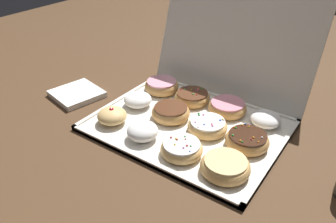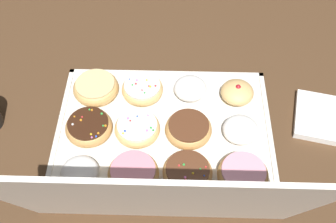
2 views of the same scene
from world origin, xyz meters
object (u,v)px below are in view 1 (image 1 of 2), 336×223
(powdered_filled_donut_1, at_px, (143,131))
(sprinkle_donut_6, at_px, (208,126))
(powdered_filled_donut_4, at_px, (138,100))
(pink_frosted_donut_10, at_px, (227,107))
(jelly_filled_donut_0, at_px, (112,116))
(powdered_filled_donut_11, at_px, (266,119))
(sprinkle_donut_9, at_px, (192,97))
(pink_frosted_donut_8, at_px, (162,86))
(sprinkle_donut_2, at_px, (182,148))
(sprinkle_donut_7, at_px, (247,140))
(chocolate_frosted_donut_5, at_px, (171,112))
(donut_box, at_px, (188,125))
(napkin_stack, at_px, (77,94))
(glazed_ring_donut_3, at_px, (225,166))

(powdered_filled_donut_1, relative_size, sprinkle_donut_6, 0.76)
(powdered_filled_donut_4, xyz_separation_m, pink_frosted_donut_10, (0.25, 0.13, -0.00))
(jelly_filled_donut_0, distance_m, powdered_filled_donut_1, 0.12)
(powdered_filled_donut_11, bearing_deg, sprinkle_donut_9, -178.28)
(powdered_filled_donut_1, distance_m, powdered_filled_donut_4, 0.18)
(pink_frosted_donut_8, height_order, powdered_filled_donut_11, same)
(sprinkle_donut_2, xyz_separation_m, pink_frosted_donut_10, (0.00, 0.25, 0.00))
(sprinkle_donut_6, bearing_deg, sprinkle_donut_7, -0.07)
(jelly_filled_donut_0, xyz_separation_m, chocolate_frosted_donut_5, (0.13, 0.12, -0.00))
(donut_box, distance_m, sprinkle_donut_7, 0.19)
(sprinkle_donut_7, xyz_separation_m, napkin_stack, (-0.59, -0.06, -0.02))
(jelly_filled_donut_0, distance_m, sprinkle_donut_9, 0.27)
(chocolate_frosted_donut_5, height_order, pink_frosted_donut_10, chocolate_frosted_donut_5)
(donut_box, distance_m, powdered_filled_donut_4, 0.19)
(donut_box, height_order, sprinkle_donut_6, sprinkle_donut_6)
(pink_frosted_donut_8, bearing_deg, sprinkle_donut_7, -18.43)
(jelly_filled_donut_0, distance_m, pink_frosted_donut_8, 0.24)
(donut_box, relative_size, sprinkle_donut_2, 4.88)
(pink_frosted_donut_10, bearing_deg, sprinkle_donut_2, -91.02)
(sprinkle_donut_6, height_order, sprinkle_donut_9, same)
(glazed_ring_donut_3, xyz_separation_m, pink_frosted_donut_8, (-0.37, 0.25, 0.00))
(pink_frosted_donut_10, relative_size, powdered_filled_donut_11, 1.35)
(jelly_filled_donut_0, bearing_deg, powdered_filled_donut_11, 33.19)
(powdered_filled_donut_4, bearing_deg, glazed_ring_donut_3, -18.87)
(jelly_filled_donut_0, bearing_deg, pink_frosted_donut_8, 88.84)
(donut_box, relative_size, pink_frosted_donut_10, 4.56)
(sprinkle_donut_2, relative_size, sprinkle_donut_9, 0.96)
(sprinkle_donut_9, bearing_deg, donut_box, -64.04)
(pink_frosted_donut_10, bearing_deg, powdered_filled_donut_11, 0.68)
(pink_frosted_donut_8, bearing_deg, napkin_stack, -141.47)
(chocolate_frosted_donut_5, xyz_separation_m, powdered_filled_donut_11, (0.25, 0.13, -0.00))
(powdered_filled_donut_4, xyz_separation_m, pink_frosted_donut_8, (0.00, 0.12, -0.00))
(sprinkle_donut_6, bearing_deg, sprinkle_donut_9, 135.99)
(jelly_filled_donut_0, xyz_separation_m, powdered_filled_donut_11, (0.37, 0.24, -0.00))
(chocolate_frosted_donut_5, relative_size, sprinkle_donut_7, 1.00)
(pink_frosted_donut_8, height_order, pink_frosted_donut_10, pink_frosted_donut_8)
(donut_box, xyz_separation_m, pink_frosted_donut_10, (0.07, 0.13, 0.02))
(chocolate_frosted_donut_5, relative_size, sprinkle_donut_6, 1.02)
(powdered_filled_donut_4, bearing_deg, powdered_filled_donut_1, -46.47)
(sprinkle_donut_7, height_order, pink_frosted_donut_10, sprinkle_donut_7)
(sprinkle_donut_9, bearing_deg, powdered_filled_donut_11, 1.72)
(donut_box, bearing_deg, powdered_filled_donut_1, -116.91)
(sprinkle_donut_6, xyz_separation_m, napkin_stack, (-0.47, -0.06, -0.02))
(glazed_ring_donut_3, xyz_separation_m, pink_frosted_donut_10, (-0.12, 0.25, -0.00))
(sprinkle_donut_6, relative_size, napkin_stack, 0.76)
(powdered_filled_donut_4, bearing_deg, pink_frosted_donut_8, 87.86)
(donut_box, height_order, glazed_ring_donut_3, glazed_ring_donut_3)
(sprinkle_donut_2, height_order, sprinkle_donut_9, same)
(jelly_filled_donut_0, xyz_separation_m, powdered_filled_donut_1, (0.12, -0.01, 0.00))
(pink_frosted_donut_10, bearing_deg, powdered_filled_donut_4, -153.58)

